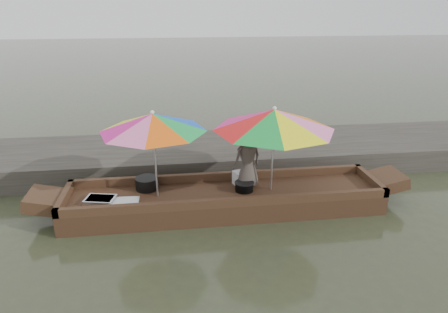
{
  "coord_description": "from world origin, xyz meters",
  "views": [
    {
      "loc": [
        -0.88,
        -6.42,
        3.53
      ],
      "look_at": [
        0.0,
        0.1,
        1.0
      ],
      "focal_mm": 32.0,
      "sensor_mm": 36.0,
      "label": 1
    }
  ],
  "objects": [
    {
      "name": "water",
      "position": [
        0.0,
        0.0,
        0.0
      ],
      "size": [
        80.0,
        80.0,
        0.0
      ],
      "primitive_type": "plane",
      "color": "#313525",
      "rests_on": "ground"
    },
    {
      "name": "dock",
      "position": [
        0.0,
        2.2,
        0.25
      ],
      "size": [
        22.0,
        2.2,
        0.5
      ],
      "primitive_type": "cube",
      "color": "#2D2B26",
      "rests_on": "ground"
    },
    {
      "name": "boat_hull",
      "position": [
        0.0,
        0.0,
        0.17
      ],
      "size": [
        5.65,
        1.2,
        0.35
      ],
      "primitive_type": "cube",
      "color": "#342315",
      "rests_on": "water"
    },
    {
      "name": "cooking_pot",
      "position": [
        -1.39,
        0.33,
        0.46
      ],
      "size": [
        0.42,
        0.42,
        0.22
      ],
      "primitive_type": "cylinder",
      "color": "black",
      "rests_on": "boat_hull"
    },
    {
      "name": "tray_crayfish",
      "position": [
        -2.16,
        -0.12,
        0.39
      ],
      "size": [
        0.56,
        0.44,
        0.09
      ],
      "primitive_type": "cube",
      "rotation": [
        0.0,
        0.0,
        -0.23
      ],
      "color": "silver",
      "rests_on": "boat_hull"
    },
    {
      "name": "tray_scallop",
      "position": [
        -1.75,
        -0.24,
        0.38
      ],
      "size": [
        0.51,
        0.36,
        0.06
      ],
      "primitive_type": "cube",
      "rotation": [
        0.0,
        0.0,
        -0.04
      ],
      "color": "silver",
      "rests_on": "boat_hull"
    },
    {
      "name": "charcoal_grill",
      "position": [
        0.36,
        0.01,
        0.43
      ],
      "size": [
        0.33,
        0.33,
        0.15
      ],
      "primitive_type": "cylinder",
      "color": "black",
      "rests_on": "boat_hull"
    },
    {
      "name": "supply_bag",
      "position": [
        0.35,
        0.3,
        0.48
      ],
      "size": [
        0.33,
        0.3,
        0.26
      ],
      "primitive_type": "cube",
      "rotation": [
        0.0,
        0.0,
        0.32
      ],
      "color": "silver",
      "rests_on": "boat_hull"
    },
    {
      "name": "vendor",
      "position": [
        0.45,
        0.21,
        0.91
      ],
      "size": [
        0.65,
        0.54,
        1.13
      ],
      "primitive_type": "imported",
      "rotation": [
        0.0,
        0.0,
        3.52
      ],
      "color": "#49413C",
      "rests_on": "boat_hull"
    },
    {
      "name": "umbrella_bow",
      "position": [
        -1.2,
        0.0,
        1.12
      ],
      "size": [
        1.98,
        1.98,
        1.55
      ],
      "primitive_type": null,
      "rotation": [
        0.0,
        0.0,
        -0.11
      ],
      "color": "blue",
      "rests_on": "boat_hull"
    },
    {
      "name": "umbrella_stern",
      "position": [
        0.85,
        0.0,
        1.12
      ],
      "size": [
        2.33,
        2.33,
        1.55
      ],
      "primitive_type": null,
      "rotation": [
        0.0,
        0.0,
        -0.1
      ],
      "color": "orange",
      "rests_on": "boat_hull"
    }
  ]
}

